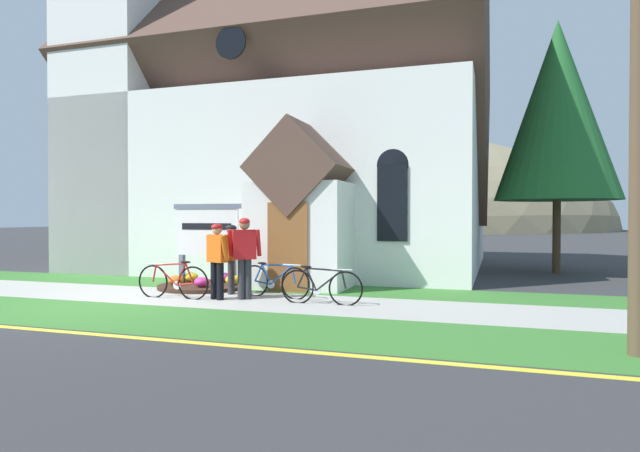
{
  "coord_description": "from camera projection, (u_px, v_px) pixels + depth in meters",
  "views": [
    {
      "loc": [
        7.5,
        -8.8,
        1.75
      ],
      "look_at": [
        3.7,
        2.75,
        1.55
      ],
      "focal_mm": 30.33,
      "sensor_mm": 36.0,
      "label": 1
    }
  ],
  "objects": [
    {
      "name": "cyclist_in_orange_jersey",
      "position": [
        217.0,
        256.0,
        11.39
      ],
      "size": [
        0.58,
        0.44,
        1.61
      ],
      "color": "black",
      "rests_on": "ground"
    },
    {
      "name": "curb_paint_stripe",
      "position": [
        30.0,
        329.0,
        8.45
      ],
      "size": [
        28.0,
        0.16,
        0.01
      ],
      "primitive_type": "cube",
      "color": "yellow",
      "rests_on": "ground"
    },
    {
      "name": "church_lawn",
      "position": [
        215.0,
        285.0,
        13.95
      ],
      "size": [
        24.0,
        1.94,
        0.01
      ],
      "primitive_type": "cube",
      "color": "#38722D",
      "rests_on": "ground"
    },
    {
      "name": "church_building",
      "position": [
        289.0,
        128.0,
        19.72
      ],
      "size": [
        13.24,
        12.63,
        12.78
      ],
      "color": "white",
      "rests_on": "ground"
    },
    {
      "name": "cyclist_in_green_jersey",
      "position": [
        245.0,
        251.0,
        11.43
      ],
      "size": [
        0.62,
        0.43,
        1.74
      ],
      "color": "#2D2D33",
      "rests_on": "ground"
    },
    {
      "name": "bicycle_yellow",
      "position": [
        321.0,
        286.0,
        10.81
      ],
      "size": [
        1.71,
        0.09,
        0.79
      ],
      "color": "black",
      "rests_on": "ground"
    },
    {
      "name": "distant_hill",
      "position": [
        357.0,
        229.0,
        81.34
      ],
      "size": [
        70.43,
        54.55,
        28.0
      ],
      "primitive_type": "ellipsoid",
      "color": "#847A5B",
      "rests_on": "ground"
    },
    {
      "name": "ground",
      "position": [
        204.0,
        282.0,
        14.53
      ],
      "size": [
        140.0,
        140.0,
        0.0
      ],
      "primitive_type": "plane",
      "color": "#333335"
    },
    {
      "name": "cyclist_in_blue_jersey",
      "position": [
        231.0,
        254.0,
        12.25
      ],
      "size": [
        0.36,
        0.72,
        1.58
      ],
      "color": "#2D2D33",
      "rests_on": "ground"
    },
    {
      "name": "grass_verge",
      "position": [
        91.0,
        314.0,
        9.7
      ],
      "size": [
        32.0,
        2.35,
        0.01
      ],
      "primitive_type": "cube",
      "color": "#38722D",
      "rests_on": "ground"
    },
    {
      "name": "church_sign",
      "position": [
        207.0,
        233.0,
        13.42
      ],
      "size": [
        1.83,
        0.13,
        2.08
      ],
      "color": "slate",
      "rests_on": "ground"
    },
    {
      "name": "bicycle_white",
      "position": [
        274.0,
        281.0,
        11.73
      ],
      "size": [
        1.73,
        0.38,
        0.78
      ],
      "color": "black",
      "rests_on": "ground"
    },
    {
      "name": "roadside_conifer",
      "position": [
        557.0,
        110.0,
        16.8
      ],
      "size": [
        3.76,
        3.76,
        7.89
      ],
      "color": "#4C3823",
      "rests_on": "ground"
    },
    {
      "name": "bicycle_orange",
      "position": [
        173.0,
        281.0,
        11.58
      ],
      "size": [
        1.72,
        0.08,
        0.84
      ],
      "color": "black",
      "rests_on": "ground"
    },
    {
      "name": "sidewalk_slab",
      "position": [
        166.0,
        296.0,
        11.93
      ],
      "size": [
        32.0,
        2.33,
        0.01
      ],
      "primitive_type": "cube",
      "color": "#A8A59E",
      "rests_on": "ground"
    },
    {
      "name": "flower_bed",
      "position": [
        204.0,
        285.0,
        13.26
      ],
      "size": [
        2.18,
        2.18,
        0.34
      ],
      "color": "#382319",
      "rests_on": "ground"
    }
  ]
}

